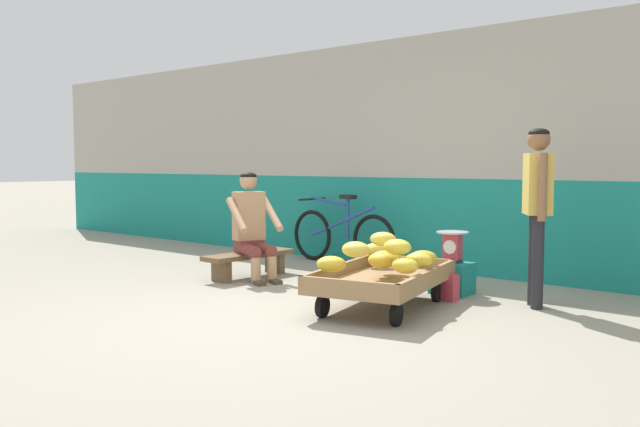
% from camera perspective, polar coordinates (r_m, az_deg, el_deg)
% --- Properties ---
extents(ground_plane, '(80.00, 80.00, 0.00)m').
position_cam_1_polar(ground_plane, '(5.33, -4.19, -9.09)').
color(ground_plane, gray).
extents(back_wall, '(16.00, 0.30, 2.69)m').
position_cam_1_polar(back_wall, '(7.68, 12.02, 5.06)').
color(back_wall, '#19847A').
rests_on(back_wall, ground).
extents(banana_cart, '(1.14, 1.59, 0.36)m').
position_cam_1_polar(banana_cart, '(5.69, 5.38, -5.77)').
color(banana_cart, '#99754C').
rests_on(banana_cart, ground).
extents(banana_pile, '(1.02, 1.25, 0.26)m').
position_cam_1_polar(banana_pile, '(5.65, 5.65, -3.55)').
color(banana_pile, gold).
rests_on(banana_pile, banana_cart).
extents(low_bench, '(0.34, 1.11, 0.27)m').
position_cam_1_polar(low_bench, '(7.27, -6.08, -3.89)').
color(low_bench, brown).
rests_on(low_bench, ground).
extents(vendor_seated, '(0.74, 0.62, 1.14)m').
position_cam_1_polar(vendor_seated, '(7.15, -5.84, -1.06)').
color(vendor_seated, tan).
rests_on(vendor_seated, ground).
extents(plastic_crate, '(0.36, 0.28, 0.30)m').
position_cam_1_polar(plastic_crate, '(6.46, 11.22, -5.43)').
color(plastic_crate, '#19847F').
rests_on(plastic_crate, ground).
extents(weighing_scale, '(0.30, 0.30, 0.29)m').
position_cam_1_polar(weighing_scale, '(6.41, 11.25, -2.76)').
color(weighing_scale, '#28282D').
rests_on(weighing_scale, plastic_crate).
extents(bicycle_near_left, '(1.66, 0.48, 0.86)m').
position_cam_1_polar(bicycle_near_left, '(8.15, 1.85, -1.90)').
color(bicycle_near_left, black).
rests_on(bicycle_near_left, ground).
extents(customer_adult, '(0.34, 0.43, 1.53)m').
position_cam_1_polar(customer_adult, '(5.96, 18.09, 1.39)').
color(customer_adult, '#232328').
rests_on(customer_adult, ground).
extents(shopping_bag, '(0.18, 0.12, 0.24)m').
position_cam_1_polar(shopping_bag, '(6.14, 10.84, -6.22)').
color(shopping_bag, '#D13D4C').
rests_on(shopping_bag, ground).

